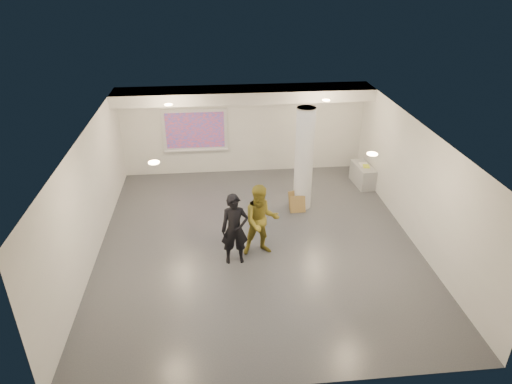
{
  "coord_description": "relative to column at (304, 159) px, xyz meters",
  "views": [
    {
      "loc": [
        -1.02,
        -9.86,
        6.53
      ],
      "look_at": [
        0.0,
        0.4,
        1.25
      ],
      "focal_mm": 32.0,
      "sensor_mm": 36.0,
      "label": 1
    }
  ],
  "objects": [
    {
      "name": "woman",
      "position": [
        -2.12,
        -2.57,
        -0.61
      ],
      "size": [
        0.67,
        0.45,
        1.78
      ],
      "primitive_type": "imported",
      "rotation": [
        0.0,
        0.0,
        0.04
      ],
      "color": "black",
      "rests_on": "floor"
    },
    {
      "name": "downlight_sw",
      "position": [
        -3.7,
        -3.3,
        1.48
      ],
      "size": [
        0.22,
        0.22,
        0.02
      ],
      "primitive_type": "cylinder",
      "color": "#FFCF8E",
      "rests_on": "ceiling"
    },
    {
      "name": "cardboard_back",
      "position": [
        -0.17,
        -0.08,
        -1.22
      ],
      "size": [
        0.54,
        0.33,
        0.55
      ],
      "primitive_type": "cube",
      "rotation": [
        -0.22,
        0.0,
        0.34
      ],
      "color": "olive",
      "rests_on": "floor"
    },
    {
      "name": "soffit_band",
      "position": [
        -1.5,
        2.15,
        1.32
      ],
      "size": [
        8.0,
        1.1,
        0.36
      ],
      "primitive_type": "cube",
      "color": "silver",
      "rests_on": "ceiling"
    },
    {
      "name": "wall_front",
      "position": [
        -1.5,
        -6.3,
        0.0
      ],
      "size": [
        8.0,
        0.01,
        3.0
      ],
      "primitive_type": "cube",
      "color": "silver",
      "rests_on": "floor"
    },
    {
      "name": "wall_left",
      "position": [
        -5.5,
        -1.8,
        0.0
      ],
      "size": [
        0.01,
        9.0,
        3.0
      ],
      "primitive_type": "cube",
      "color": "silver",
      "rests_on": "floor"
    },
    {
      "name": "papers_stack",
      "position": [
        2.24,
        1.32,
        -0.83
      ],
      "size": [
        0.27,
        0.34,
        0.02
      ],
      "primitive_type": "cube",
      "rotation": [
        0.0,
        0.0,
        -0.04
      ],
      "color": "white",
      "rests_on": "credenza"
    },
    {
      "name": "wall_right",
      "position": [
        2.5,
        -1.8,
        0.0
      ],
      "size": [
        0.01,
        9.0,
        3.0
      ],
      "primitive_type": "cube",
      "color": "silver",
      "rests_on": "floor"
    },
    {
      "name": "downlight_se",
      "position": [
        0.7,
        -3.3,
        1.48
      ],
      "size": [
        0.22,
        0.22,
        0.02
      ],
      "primitive_type": "cylinder",
      "color": "#FFCF8E",
      "rests_on": "ceiling"
    },
    {
      "name": "postit_pad",
      "position": [
        2.27,
        1.17,
        -0.83
      ],
      "size": [
        0.24,
        0.3,
        0.03
      ],
      "primitive_type": "cube",
      "rotation": [
        0.0,
        0.0,
        -0.18
      ],
      "color": "#D6EC2F",
      "rests_on": "credenza"
    },
    {
      "name": "man",
      "position": [
        -1.46,
        -2.27,
        -0.58
      ],
      "size": [
        0.95,
        0.76,
        1.84
      ],
      "primitive_type": "imported",
      "rotation": [
        0.0,
        0.0,
        0.08
      ],
      "color": "olive",
      "rests_on": "floor"
    },
    {
      "name": "credenza",
      "position": [
        2.22,
        1.25,
        -1.17
      ],
      "size": [
        0.56,
        1.16,
        0.66
      ],
      "primitive_type": "cube",
      "rotation": [
        0.0,
        0.0,
        0.08
      ],
      "color": "#949799",
      "rests_on": "floor"
    },
    {
      "name": "column",
      "position": [
        0.0,
        0.0,
        0.0
      ],
      "size": [
        0.52,
        0.52,
        3.0
      ],
      "primitive_type": "cylinder",
      "color": "silver",
      "rests_on": "floor"
    },
    {
      "name": "downlight_ne",
      "position": [
        0.7,
        0.7,
        1.48
      ],
      "size": [
        0.22,
        0.22,
        0.02
      ],
      "primitive_type": "cylinder",
      "color": "#FFCF8E",
      "rests_on": "ceiling"
    },
    {
      "name": "downlight_nw",
      "position": [
        -3.7,
        0.7,
        1.48
      ],
      "size": [
        0.22,
        0.22,
        0.02
      ],
      "primitive_type": "cylinder",
      "color": "#FFCF8E",
      "rests_on": "ceiling"
    },
    {
      "name": "floor",
      "position": [
        -1.5,
        -1.8,
        -1.5
      ],
      "size": [
        8.0,
        9.0,
        0.01
      ],
      "primitive_type": "cube",
      "color": "#3B3E44",
      "rests_on": "ground"
    },
    {
      "name": "ceiling",
      "position": [
        -1.5,
        -1.8,
        1.5
      ],
      "size": [
        8.0,
        9.0,
        0.01
      ],
      "primitive_type": "cube",
      "color": "white",
      "rests_on": "floor"
    },
    {
      "name": "wall_back",
      "position": [
        -1.5,
        2.7,
        0.0
      ],
      "size": [
        8.0,
        0.01,
        3.0
      ],
      "primitive_type": "cube",
      "color": "silver",
      "rests_on": "floor"
    },
    {
      "name": "cardboard_front",
      "position": [
        -0.19,
        -0.32,
        -1.26
      ],
      "size": [
        0.45,
        0.22,
        0.48
      ],
      "primitive_type": "cube",
      "rotation": [
        -0.34,
        0.0,
        0.04
      ],
      "color": "olive",
      "rests_on": "floor"
    },
    {
      "name": "projection_screen",
      "position": [
        -3.1,
        2.65,
        0.03
      ],
      "size": [
        2.1,
        0.13,
        1.42
      ],
      "color": "white",
      "rests_on": "wall_back"
    }
  ]
}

